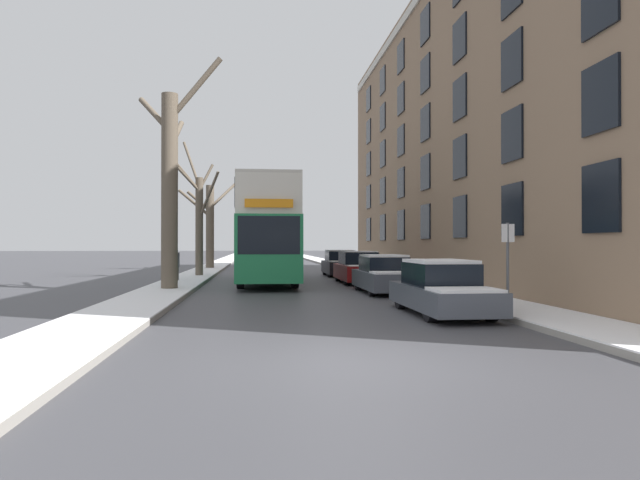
{
  "coord_description": "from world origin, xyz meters",
  "views": [
    {
      "loc": [
        -1.69,
        -8.52,
        1.78
      ],
      "look_at": [
        0.63,
        12.47,
        1.96
      ],
      "focal_mm": 32.0,
      "sensor_mm": 36.0,
      "label": 1
    }
  ],
  "objects_px": {
    "parked_car_0": "(441,289)",
    "bare_tree_left_0": "(170,182)",
    "parked_car_2": "(358,268)",
    "bare_tree_left_1": "(198,217)",
    "oncoming_van": "(265,252)",
    "bare_tree_left_2": "(210,224)",
    "parked_car_3": "(340,264)",
    "parked_car_1": "(384,275)",
    "double_decker_bus": "(266,228)",
    "street_sign_post": "(508,263)",
    "pedestrian_left_sidewalk": "(176,264)"
  },
  "relations": [
    {
      "from": "parked_car_1",
      "to": "bare_tree_left_0",
      "type": "bearing_deg",
      "value": 171.73
    },
    {
      "from": "street_sign_post",
      "to": "bare_tree_left_0",
      "type": "bearing_deg",
      "value": 136.89
    },
    {
      "from": "double_decker_bus",
      "to": "pedestrian_left_sidewalk",
      "type": "bearing_deg",
      "value": -176.23
    },
    {
      "from": "bare_tree_left_0",
      "to": "pedestrian_left_sidewalk",
      "type": "bearing_deg",
      "value": 95.51
    },
    {
      "from": "parked_car_1",
      "to": "oncoming_van",
      "type": "bearing_deg",
      "value": 98.65
    },
    {
      "from": "bare_tree_left_0",
      "to": "parked_car_1",
      "type": "relative_size",
      "value": 2.0
    },
    {
      "from": "parked_car_0",
      "to": "parked_car_1",
      "type": "relative_size",
      "value": 1.03
    },
    {
      "from": "bare_tree_left_2",
      "to": "oncoming_van",
      "type": "bearing_deg",
      "value": 57.5
    },
    {
      "from": "bare_tree_left_1",
      "to": "parked_car_3",
      "type": "xyz_separation_m",
      "value": [
        7.83,
        1.21,
        -2.6
      ]
    },
    {
      "from": "oncoming_van",
      "to": "street_sign_post",
      "type": "relative_size",
      "value": 2.19
    },
    {
      "from": "parked_car_1",
      "to": "street_sign_post",
      "type": "bearing_deg",
      "value": -79.91
    },
    {
      "from": "parked_car_0",
      "to": "oncoming_van",
      "type": "relative_size",
      "value": 0.9
    },
    {
      "from": "double_decker_bus",
      "to": "parked_car_2",
      "type": "distance_m",
      "value": 4.72
    },
    {
      "from": "parked_car_0",
      "to": "parked_car_2",
      "type": "bearing_deg",
      "value": 90.0
    },
    {
      "from": "bare_tree_left_1",
      "to": "parked_car_1",
      "type": "bearing_deg",
      "value": -52.53
    },
    {
      "from": "parked_car_0",
      "to": "bare_tree_left_0",
      "type": "bearing_deg",
      "value": 135.74
    },
    {
      "from": "bare_tree_left_1",
      "to": "pedestrian_left_sidewalk",
      "type": "bearing_deg",
      "value": -97.49
    },
    {
      "from": "bare_tree_left_1",
      "to": "parked_car_2",
      "type": "distance_m",
      "value": 9.53
    },
    {
      "from": "parked_car_2",
      "to": "oncoming_van",
      "type": "bearing_deg",
      "value": 100.84
    },
    {
      "from": "parked_car_0",
      "to": "double_decker_bus",
      "type": "bearing_deg",
      "value": 108.57
    },
    {
      "from": "bare_tree_left_2",
      "to": "street_sign_post",
      "type": "height_order",
      "value": "bare_tree_left_2"
    },
    {
      "from": "bare_tree_left_1",
      "to": "parked_car_0",
      "type": "distance_m",
      "value": 18.72
    },
    {
      "from": "double_decker_bus",
      "to": "parked_car_3",
      "type": "distance_m",
      "value": 7.08
    },
    {
      "from": "bare_tree_left_0",
      "to": "bare_tree_left_1",
      "type": "xyz_separation_m",
      "value": [
        0.13,
        9.05,
        -0.88
      ]
    },
    {
      "from": "bare_tree_left_0",
      "to": "parked_car_0",
      "type": "xyz_separation_m",
      "value": [
        7.95,
        -7.75,
        -3.52
      ]
    },
    {
      "from": "parked_car_2",
      "to": "parked_car_0",
      "type": "bearing_deg",
      "value": -90.0
    },
    {
      "from": "double_decker_bus",
      "to": "parked_car_2",
      "type": "bearing_deg",
      "value": -8.97
    },
    {
      "from": "pedestrian_left_sidewalk",
      "to": "street_sign_post",
      "type": "height_order",
      "value": "street_sign_post"
    },
    {
      "from": "parked_car_3",
      "to": "double_decker_bus",
      "type": "bearing_deg",
      "value": -128.7
    },
    {
      "from": "double_decker_bus",
      "to": "parked_car_3",
      "type": "height_order",
      "value": "double_decker_bus"
    },
    {
      "from": "bare_tree_left_2",
      "to": "parked_car_1",
      "type": "height_order",
      "value": "bare_tree_left_2"
    },
    {
      "from": "double_decker_bus",
      "to": "street_sign_post",
      "type": "relative_size",
      "value": 5.06
    },
    {
      "from": "parked_car_3",
      "to": "oncoming_van",
      "type": "xyz_separation_m",
      "value": [
        -4.02,
        15.01,
        0.5
      ]
    },
    {
      "from": "parked_car_0",
      "to": "parked_car_3",
      "type": "height_order",
      "value": "parked_car_3"
    },
    {
      "from": "parked_car_2",
      "to": "street_sign_post",
      "type": "height_order",
      "value": "street_sign_post"
    },
    {
      "from": "bare_tree_left_1",
      "to": "oncoming_van",
      "type": "height_order",
      "value": "bare_tree_left_1"
    },
    {
      "from": "bare_tree_left_2",
      "to": "parked_car_3",
      "type": "bearing_deg",
      "value": -47.19
    },
    {
      "from": "bare_tree_left_1",
      "to": "parked_car_1",
      "type": "xyz_separation_m",
      "value": [
        7.83,
        -10.21,
        -2.63
      ]
    },
    {
      "from": "double_decker_bus",
      "to": "parked_car_0",
      "type": "xyz_separation_m",
      "value": [
        4.26,
        -12.69,
        -1.94
      ]
    },
    {
      "from": "parked_car_2",
      "to": "pedestrian_left_sidewalk",
      "type": "relative_size",
      "value": 2.73
    },
    {
      "from": "bare_tree_left_1",
      "to": "bare_tree_left_0",
      "type": "bearing_deg",
      "value": -90.79
    },
    {
      "from": "bare_tree_left_0",
      "to": "pedestrian_left_sidewalk",
      "type": "relative_size",
      "value": 5.4
    },
    {
      "from": "bare_tree_left_0",
      "to": "oncoming_van",
      "type": "bearing_deg",
      "value": 81.16
    },
    {
      "from": "street_sign_post",
      "to": "pedestrian_left_sidewalk",
      "type": "bearing_deg",
      "value": 126.09
    },
    {
      "from": "parked_car_1",
      "to": "double_decker_bus",
      "type": "bearing_deg",
      "value": 124.95
    },
    {
      "from": "parked_car_1",
      "to": "oncoming_van",
      "type": "relative_size",
      "value": 0.87
    },
    {
      "from": "double_decker_bus",
      "to": "parked_car_0",
      "type": "distance_m",
      "value": 13.53
    },
    {
      "from": "bare_tree_left_2",
      "to": "parked_car_0",
      "type": "distance_m",
      "value": 28.01
    },
    {
      "from": "bare_tree_left_0",
      "to": "street_sign_post",
      "type": "height_order",
      "value": "bare_tree_left_0"
    },
    {
      "from": "double_decker_bus",
      "to": "parked_car_2",
      "type": "xyz_separation_m",
      "value": [
        4.26,
        -0.67,
        -1.9
      ]
    }
  ]
}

